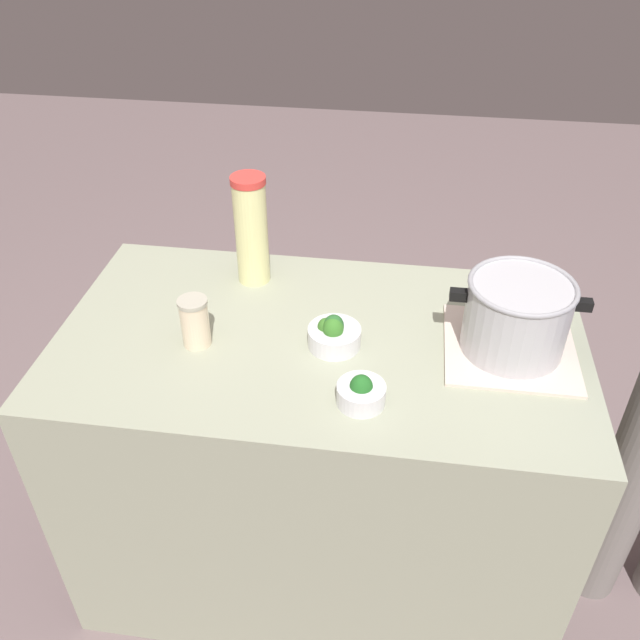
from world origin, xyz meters
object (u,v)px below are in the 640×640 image
cooking_pot (517,315)px  mason_jar (195,322)px  broccoli_bowl_center (361,392)px  lemonade_pitcher (251,230)px  broccoli_bowl_front (334,334)px

cooking_pot → mason_jar: cooking_pot is taller
broccoli_bowl_center → lemonade_pitcher: bearing=126.9°
lemonade_pitcher → mason_jar: lemonade_pitcher is taller
cooking_pot → broccoli_bowl_front: (-0.41, -0.04, -0.07)m
cooking_pot → broccoli_bowl_center: size_ratio=2.95×
lemonade_pitcher → broccoli_bowl_center: lemonade_pitcher is taller
lemonade_pitcher → mason_jar: bearing=-104.0°
broccoli_bowl_front → broccoli_bowl_center: size_ratio=1.19×
lemonade_pitcher → broccoli_bowl_front: 0.37m
mason_jar → broccoli_bowl_center: size_ratio=1.19×
lemonade_pitcher → broccoli_bowl_center: bearing=-53.1°
lemonade_pitcher → cooking_pot: bearing=-17.9°
cooking_pot → lemonade_pitcher: lemonade_pitcher is taller
cooking_pot → broccoli_bowl_front: 0.42m
mason_jar → broccoli_bowl_front: (0.32, 0.04, -0.03)m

